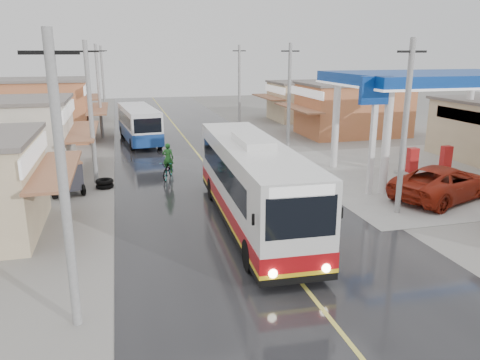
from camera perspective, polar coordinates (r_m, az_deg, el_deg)
The scene contains 13 objects.
ground at distance 20.62m, azimuth 1.90°, elevation -5.67°, with size 120.00×120.00×0.00m, color slate.
road at distance 34.68m, azimuth -5.11°, elevation 3.08°, with size 12.00×90.00×0.02m, color black.
centre_line at distance 34.68m, azimuth -5.11°, elevation 3.10°, with size 0.15×90.00×0.01m, color #D8CC4C.
shopfronts_left at distance 37.93m, azimuth -25.68°, elevation 2.65°, with size 11.00×44.00×5.20m, color tan, non-canonical shape.
shopfronts_right at distance 37.43m, azimuth 19.04°, elevation 3.19°, with size 11.00×44.00×4.80m, color #B5B19E, non-canonical shape.
utility_poles_left at distance 35.26m, azimuth -16.69°, elevation 2.67°, with size 1.60×50.00×8.00m, color gray, non-canonical shape.
utility_poles_right at distance 36.45m, azimuth 5.82°, elevation 3.65°, with size 1.60×36.00×8.00m, color gray, non-canonical shape.
coach_bus at distance 20.27m, azimuth 1.48°, elevation -0.40°, with size 3.25×12.66×3.92m.
second_bus at distance 39.81m, azimuth -12.20°, elevation 6.70°, with size 3.28×9.04×2.93m.
jeepney at distance 26.30m, azimuth 23.60°, elevation -0.28°, with size 2.90×6.28×1.75m, color maroon.
cyclist at distance 28.27m, azimuth -8.75°, elevation 1.58°, with size 1.37×2.17×2.21m.
tricycle_near at distance 26.74m, azimuth -20.72°, elevation 0.66°, with size 2.33×2.62×1.84m.
tyre_stack at distance 27.27m, azimuth -16.17°, elevation -0.41°, with size 0.99×0.99×0.51m.
Camera 1 is at (-5.48, -18.43, 7.45)m, focal length 35.00 mm.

